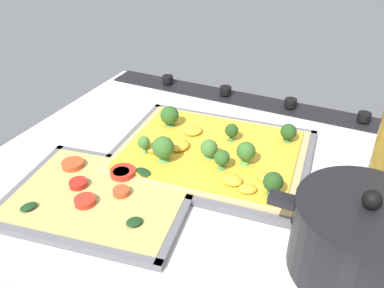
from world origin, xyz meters
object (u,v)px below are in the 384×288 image
(baking_tray_back, at_px, (101,199))
(cooking_pot, at_px, (360,239))
(baking_tray_front, at_px, (212,155))
(broccoli_pizza, at_px, (211,150))
(veggie_pizza_back, at_px, (100,194))

(baking_tray_back, relative_size, cooking_pot, 1.32)
(baking_tray_front, xyz_separation_m, broccoli_pizza, (-0.00, 0.01, 0.01))
(baking_tray_front, xyz_separation_m, cooking_pot, (-0.27, 0.17, 0.05))
(baking_tray_back, bearing_deg, broccoli_pizza, -121.19)
(baking_tray_front, distance_m, cooking_pot, 0.32)
(broccoli_pizza, bearing_deg, cooking_pot, 149.75)
(cooking_pot, bearing_deg, baking_tray_front, -31.10)
(baking_tray_front, relative_size, cooking_pot, 1.57)
(baking_tray_front, distance_m, veggie_pizza_back, 0.22)
(veggie_pizza_back, distance_m, cooking_pot, 0.39)
(baking_tray_front, xyz_separation_m, veggie_pizza_back, (0.12, 0.19, 0.01))
(baking_tray_front, height_order, baking_tray_back, same)
(baking_tray_back, distance_m, cooking_pot, 0.39)
(broccoli_pizza, distance_m, baking_tray_back, 0.22)
(broccoli_pizza, height_order, cooking_pot, cooking_pot)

